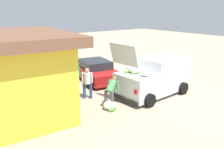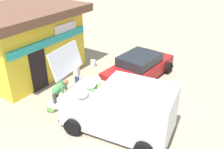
% 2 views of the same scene
% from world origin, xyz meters
% --- Properties ---
extents(ground_plane, '(60.00, 60.00, 0.00)m').
position_xyz_m(ground_plane, '(0.00, 0.00, 0.00)').
color(ground_plane, tan).
extents(storefront_bar, '(6.27, 5.22, 3.54)m').
position_xyz_m(storefront_bar, '(0.52, 6.15, 1.84)').
color(storefront_bar, yellow).
rests_on(storefront_bar, ground_plane).
extents(delivery_van, '(2.44, 4.39, 2.97)m').
position_xyz_m(delivery_van, '(-1.39, -0.52, 0.99)').
color(delivery_van, silver).
rests_on(delivery_van, ground_plane).
extents(parked_sedan, '(4.55, 2.77, 1.30)m').
position_xyz_m(parked_sedan, '(2.79, 0.52, 0.61)').
color(parked_sedan, maroon).
rests_on(parked_sedan, ground_plane).
extents(vendor_standing, '(0.48, 0.48, 1.60)m').
position_xyz_m(vendor_standing, '(0.23, 2.66, 0.93)').
color(vendor_standing, navy).
rests_on(vendor_standing, ground_plane).
extents(customer_bending, '(0.66, 0.75, 1.42)m').
position_xyz_m(customer_bending, '(-1.39, 2.37, 0.86)').
color(customer_bending, '#4C4C51').
rests_on(customer_bending, ground_plane).
extents(unloaded_banana_pile, '(0.85, 0.70, 0.41)m').
position_xyz_m(unloaded_banana_pile, '(-1.57, 2.58, 0.19)').
color(unloaded_banana_pile, silver).
rests_on(unloaded_banana_pile, ground_plane).
extents(paint_bucket, '(0.31, 0.31, 0.38)m').
position_xyz_m(paint_bucket, '(2.82, 3.41, 0.19)').
color(paint_bucket, silver).
rests_on(paint_bucket, ground_plane).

